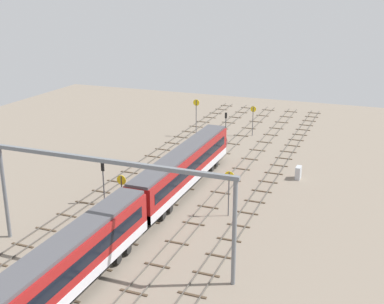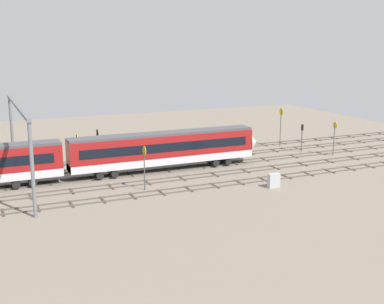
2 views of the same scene
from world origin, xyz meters
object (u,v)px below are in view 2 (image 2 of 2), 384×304
signal_light_trackside_approach (302,134)px  speed_sign_mid_trackside (144,161)px  speed_sign_distant_end (334,134)px  speed_sign_far_trackside (281,121)px  signal_light_trackside_departure (98,142)px  speed_sign_near_foreground (77,148)px  overhead_gantry (18,124)px  train (70,159)px  relay_cabinet (274,181)px

signal_light_trackside_approach → speed_sign_mid_trackside: bearing=-161.8°
speed_sign_distant_end → signal_light_trackside_approach: size_ratio=1.17×
speed_sign_far_trackside → signal_light_trackside_departure: (-28.93, -0.05, -0.88)m
speed_sign_near_foreground → speed_sign_distant_end: bearing=-6.6°
speed_sign_mid_trackside → overhead_gantry: bearing=150.1°
speed_sign_distant_end → signal_light_trackside_approach: speed_sign_distant_end is taller
speed_sign_distant_end → speed_sign_mid_trackside: bearing=-169.9°
overhead_gantry → speed_sign_far_trackside: bearing=10.0°
train → speed_sign_distant_end: size_ratio=10.34×
speed_sign_far_trackside → signal_light_trackside_departure: bearing=-179.9°
relay_cabinet → overhead_gantry: bearing=155.1°
signal_light_trackside_approach → relay_cabinet: 19.97m
train → speed_sign_far_trackside: bearing=11.4°
train → speed_sign_mid_trackside: 9.87m
overhead_gantry → speed_sign_distant_end: size_ratio=4.74×
speed_sign_mid_trackside → relay_cabinet: size_ratio=3.10×
train → overhead_gantry: 7.07m
speed_sign_mid_trackside → relay_cabinet: 14.68m
speed_sign_far_trackside → speed_sign_mid_trackside: bearing=-152.7°
speed_sign_far_trackside → signal_light_trackside_departure: speed_sign_far_trackside is taller
relay_cabinet → train: bearing=149.4°
train → speed_sign_distant_end: (37.37, -1.65, 0.53)m
speed_sign_mid_trackside → signal_light_trackside_approach: size_ratio=1.20×
speed_sign_near_foreground → overhead_gantry: bearing=-159.3°
speed_sign_near_foreground → relay_cabinet: 24.07m
speed_sign_mid_trackside → speed_sign_far_trackside: bearing=27.3°
train → speed_sign_near_foreground: 2.94m
speed_sign_far_trackside → signal_light_trackside_approach: speed_sign_far_trackside is taller
overhead_gantry → speed_sign_near_foreground: size_ratio=4.49×
overhead_gantry → signal_light_trackside_departure: 13.11m
speed_sign_near_foreground → speed_sign_far_trackside: speed_sign_far_trackside is taller
speed_sign_distant_end → relay_cabinet: bearing=-148.5°
train → relay_cabinet: 23.76m
speed_sign_far_trackside → signal_light_trackside_approach: bearing=-83.6°
overhead_gantry → signal_light_trackside_approach: 40.14m
speed_sign_far_trackside → signal_light_trackside_approach: (0.54, -4.85, -1.21)m
train → signal_light_trackside_departure: 8.42m
train → signal_light_trackside_approach: bearing=3.3°
overhead_gantry → signal_light_trackside_departure: overhead_gantry is taller
speed_sign_mid_trackside → relay_cabinet: bearing=-20.0°
speed_sign_distant_end → relay_cabinet: (-16.99, -10.42, -2.39)m
signal_light_trackside_departure → train: bearing=-126.1°
speed_sign_far_trackside → signal_light_trackside_approach: 5.03m
speed_sign_mid_trackside → speed_sign_far_trackside: size_ratio=0.83×
speed_sign_distant_end → signal_light_trackside_approach: 4.70m
speed_sign_mid_trackside → speed_sign_distant_end: size_ratio=1.02×
train → speed_sign_far_trackside: 34.59m
speed_sign_distant_end → speed_sign_near_foreground: bearing=173.4°
signal_light_trackside_departure → speed_sign_far_trackside: bearing=0.1°
train → overhead_gantry: (-5.41, -0.09, 4.56)m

